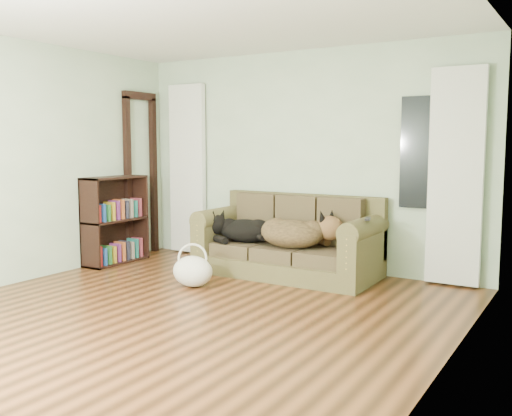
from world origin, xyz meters
The scene contains 15 objects.
floor centered at (0.00, 0.00, 0.00)m, with size 5.00×5.00×0.00m, color #361E0D.
ceiling centered at (0.00, 0.00, 2.60)m, with size 5.00×5.00×0.00m, color white.
wall_back centered at (0.00, 2.50, 1.30)m, with size 4.50×0.04×2.60m, color beige.
wall_left centered at (-2.25, 0.00, 1.30)m, with size 0.04×5.00×2.60m, color beige.
wall_right centered at (2.25, 0.00, 1.30)m, with size 0.04×5.00×2.60m, color beige.
curtain_left centered at (-1.70, 2.42, 1.15)m, with size 0.55×0.08×2.25m, color white.
curtain_right centered at (1.80, 2.42, 1.15)m, with size 0.55×0.08×2.25m, color white.
window_pane centered at (1.45, 2.47, 1.40)m, with size 0.50×0.03×1.20m, color black.
door_casing centered at (-2.20, 2.05, 1.05)m, with size 0.07×0.60×2.10m, color black.
sofa centered at (0.06, 1.97, 0.45)m, with size 2.04×0.88×0.83m, color #392D1B.
dog_black_lab centered at (-0.48, 1.87, 0.48)m, with size 0.65×0.45×0.27m, color black.
dog_shepherd centered at (0.23, 1.87, 0.49)m, with size 0.77×0.54×0.34m, color black.
tv_remote centered at (1.07, 1.85, 0.73)m, with size 0.06×0.20×0.02m, color black.
tote_bag centered at (-0.52, 0.98, 0.16)m, with size 0.45×0.35×0.33m, color silver.
bookshelf centered at (-2.09, 1.44, 0.50)m, with size 0.33×0.87×1.09m, color black.
Camera 1 is at (3.09, -3.69, 1.50)m, focal length 40.00 mm.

